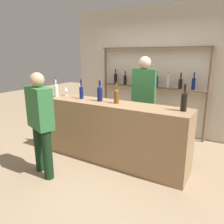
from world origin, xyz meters
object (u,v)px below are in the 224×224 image
at_px(counter_bottle_1, 100,93).
at_px(counter_bottle_2, 184,101).
at_px(counter_bottle_3, 116,95).
at_px(server_behind_counter, 144,94).
at_px(counter_bottle_4, 56,90).
at_px(counter_bottle_0, 81,92).
at_px(customer_left, 40,118).
at_px(wine_glass, 66,89).

bearing_deg(counter_bottle_1, counter_bottle_2, 1.81).
relative_size(counter_bottle_1, counter_bottle_3, 1.04).
relative_size(counter_bottle_3, server_behind_counter, 0.19).
xyz_separation_m(counter_bottle_2, counter_bottle_4, (-2.27, -0.13, -0.02)).
bearing_deg(counter_bottle_2, counter_bottle_1, -178.19).
distance_m(counter_bottle_0, customer_left, 0.96).
bearing_deg(counter_bottle_0, customer_left, -91.10).
relative_size(counter_bottle_0, counter_bottle_1, 0.96).
height_order(counter_bottle_2, wine_glass, counter_bottle_2).
xyz_separation_m(counter_bottle_0, customer_left, (-0.02, -0.93, -0.26)).
height_order(counter_bottle_4, customer_left, customer_left).
distance_m(counter_bottle_1, counter_bottle_4, 0.91).
bearing_deg(counter_bottle_2, wine_glass, 178.98).
bearing_deg(server_behind_counter, counter_bottle_1, -33.44).
bearing_deg(counter_bottle_3, server_behind_counter, 84.88).
distance_m(counter_bottle_0, counter_bottle_3, 0.71).
distance_m(counter_bottle_1, customer_left, 1.04).
distance_m(wine_glass, customer_left, 1.12).
height_order(counter_bottle_0, counter_bottle_3, same).
distance_m(counter_bottle_1, counter_bottle_2, 1.36).
xyz_separation_m(counter_bottle_1, customer_left, (-0.41, -0.92, -0.27)).
bearing_deg(counter_bottle_2, counter_bottle_0, -178.71).
bearing_deg(counter_bottle_4, customer_left, -59.17).
bearing_deg(counter_bottle_0, counter_bottle_4, -170.12).
distance_m(counter_bottle_3, counter_bottle_4, 1.23).
bearing_deg(wine_glass, counter_bottle_3, -4.29).
height_order(counter_bottle_0, counter_bottle_1, counter_bottle_1).
distance_m(counter_bottle_0, counter_bottle_2, 1.75).
bearing_deg(server_behind_counter, customer_left, -33.49).
bearing_deg(counter_bottle_4, counter_bottle_1, 5.44).
height_order(counter_bottle_0, wine_glass, counter_bottle_0).
relative_size(counter_bottle_2, counter_bottle_4, 1.12).
height_order(counter_bottle_0, counter_bottle_2, counter_bottle_2).
distance_m(counter_bottle_1, server_behind_counter, 1.01).
bearing_deg(counter_bottle_3, wine_glass, 175.71).
distance_m(wine_glass, server_behind_counter, 1.49).
xyz_separation_m(counter_bottle_1, counter_bottle_4, (-0.91, -0.09, -0.01)).
xyz_separation_m(counter_bottle_0, counter_bottle_2, (1.75, 0.04, 0.02)).
height_order(counter_bottle_1, counter_bottle_4, counter_bottle_1).
height_order(counter_bottle_1, customer_left, customer_left).
bearing_deg(wine_glass, server_behind_counter, 34.11).
xyz_separation_m(counter_bottle_1, wine_glass, (-0.82, 0.08, -0.02)).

